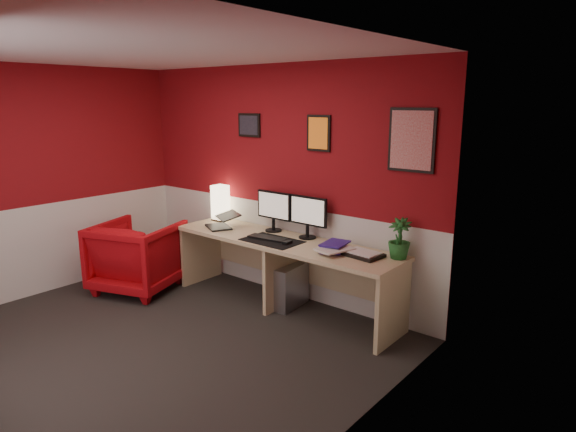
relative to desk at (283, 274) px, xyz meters
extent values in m
cube|color=black|center=(-0.37, -1.41, -0.36)|extent=(4.00, 3.50, 0.01)
cube|color=white|center=(-0.37, -1.41, 2.13)|extent=(4.00, 3.50, 0.01)
cube|color=maroon|center=(-0.37, 0.34, 0.89)|extent=(4.00, 0.01, 2.50)
cube|color=maroon|center=(-2.37, -1.41, 0.89)|extent=(0.01, 3.50, 2.50)
cube|color=maroon|center=(1.63, -1.41, 0.89)|extent=(0.01, 3.50, 2.50)
cube|color=silver|center=(-0.37, 0.34, 0.14)|extent=(4.00, 0.01, 1.00)
cube|color=silver|center=(-2.36, -1.41, 0.14)|extent=(0.01, 3.50, 1.00)
cube|color=silver|center=(1.63, -1.41, 0.14)|extent=(0.01, 3.50, 1.00)
cube|color=tan|center=(0.00, 0.00, 0.00)|extent=(2.60, 0.65, 0.73)
cube|color=#FFE5B2|center=(-1.12, 0.19, 0.56)|extent=(0.16, 0.16, 0.40)
cube|color=black|center=(-0.88, -0.07, 0.47)|extent=(0.40, 0.36, 0.22)
cube|color=black|center=(-0.31, 0.21, 0.66)|extent=(0.45, 0.06, 0.58)
cube|color=black|center=(0.15, 0.22, 0.66)|extent=(0.45, 0.06, 0.58)
cube|color=black|center=(-0.06, -0.10, 0.37)|extent=(0.60, 0.38, 0.01)
cube|color=black|center=(-0.14, -0.08, 0.38)|extent=(0.43, 0.19, 0.02)
cube|color=black|center=(0.14, -0.10, 0.39)|extent=(0.07, 0.10, 0.03)
imported|color=#361E8C|center=(0.52, -0.03, 0.38)|extent=(0.28, 0.33, 0.03)
imported|color=silver|center=(0.56, -0.03, 0.41)|extent=(0.31, 0.38, 0.02)
imported|color=#361E8C|center=(0.51, 0.02, 0.43)|extent=(0.25, 0.32, 0.03)
cube|color=black|center=(0.92, 0.05, 0.38)|extent=(0.38, 0.29, 0.03)
imported|color=#19591E|center=(1.20, 0.20, 0.55)|extent=(0.23, 0.23, 0.37)
cube|color=#99999E|center=(0.04, 0.06, -0.14)|extent=(0.24, 0.47, 0.45)
imported|color=#BE0910|center=(-1.60, -0.66, 0.03)|extent=(1.09, 1.10, 0.79)
cube|color=black|center=(-0.76, 0.33, 1.49)|extent=(0.32, 0.02, 0.26)
cube|color=orange|center=(0.19, 0.33, 1.44)|extent=(0.28, 0.02, 0.36)
cube|color=red|center=(1.20, 0.33, 1.42)|extent=(0.44, 0.02, 0.56)
camera|label=1|loc=(3.17, -3.79, 1.76)|focal=31.36mm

